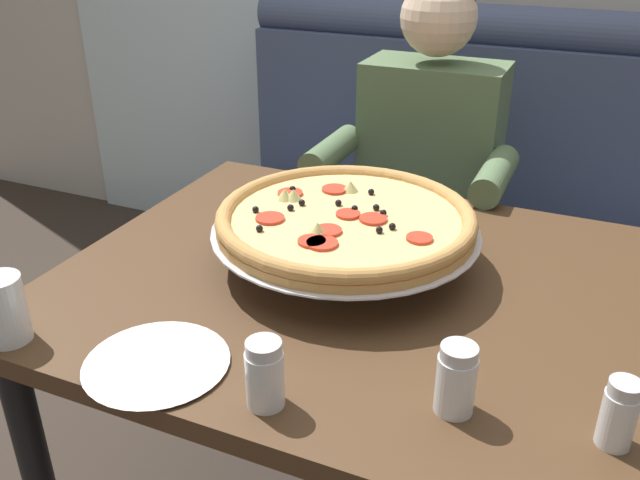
% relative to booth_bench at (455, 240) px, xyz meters
% --- Properties ---
extents(booth_bench, '(1.67, 0.78, 1.13)m').
position_rel_booth_bench_xyz_m(booth_bench, '(0.00, 0.00, 0.00)').
color(booth_bench, '#424C6B').
rests_on(booth_bench, ground_plane).
extents(dining_table, '(1.18, 0.97, 0.75)m').
position_rel_booth_bench_xyz_m(dining_table, '(0.00, -0.96, 0.27)').
color(dining_table, '#4C331E').
rests_on(dining_table, ground_plane).
extents(diner_main, '(0.54, 0.64, 1.27)m').
position_rel_booth_bench_xyz_m(diner_main, '(-0.07, -0.27, 0.31)').
color(diner_main, '#2D3342').
rests_on(diner_main, ground_plane).
extents(pizza, '(0.55, 0.55, 0.13)m').
position_rel_booth_bench_xyz_m(pizza, '(-0.05, -0.90, 0.45)').
color(pizza, silver).
rests_on(pizza, dining_table).
extents(shaker_parmesan, '(0.06, 0.06, 0.11)m').
position_rel_booth_bench_xyz_m(shaker_parmesan, '(0.27, -1.26, 0.40)').
color(shaker_parmesan, white).
rests_on(shaker_parmesan, dining_table).
extents(shaker_pepper_flakes, '(0.05, 0.05, 0.11)m').
position_rel_booth_bench_xyz_m(shaker_pepper_flakes, '(0.49, -1.24, 0.40)').
color(shaker_pepper_flakes, white).
rests_on(shaker_pepper_flakes, dining_table).
extents(shaker_oregano, '(0.06, 0.06, 0.11)m').
position_rel_booth_bench_xyz_m(shaker_oregano, '(0.01, -1.36, 0.40)').
color(shaker_oregano, white).
rests_on(shaker_oregano, dining_table).
extents(plate_near_left, '(0.24, 0.24, 0.02)m').
position_rel_booth_bench_xyz_m(plate_near_left, '(-0.20, -1.35, 0.36)').
color(plate_near_left, white).
rests_on(plate_near_left, dining_table).
extents(drinking_glass, '(0.08, 0.08, 0.12)m').
position_rel_booth_bench_xyz_m(drinking_glass, '(-0.47, -1.39, 0.41)').
color(drinking_glass, silver).
rests_on(drinking_glass, dining_table).
extents(patio_chair, '(0.42, 0.41, 0.86)m').
position_rel_booth_bench_xyz_m(patio_chair, '(-1.11, 1.26, 0.13)').
color(patio_chair, black).
rests_on(patio_chair, ground_plane).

